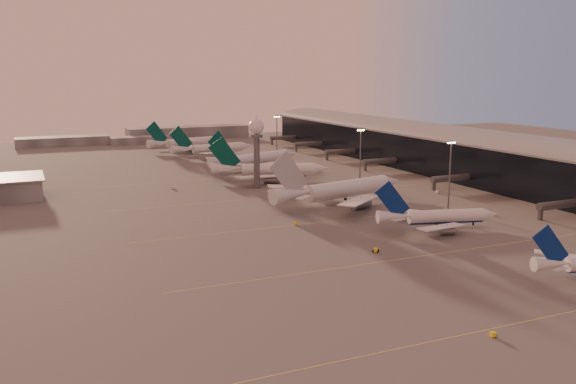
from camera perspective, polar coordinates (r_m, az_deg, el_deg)
name	(u,v)px	position (r m, az deg, el deg)	size (l,w,h in m)	color
ground	(411,272)	(156.08, 11.40, -7.34)	(700.00, 700.00, 0.00)	#4C4A4A
taxiway_markings	(389,214)	(216.95, 9.40, -2.04)	(180.00, 185.25, 0.02)	gold
terminal	(465,154)	(303.94, 16.22, 3.43)	(57.00, 362.00, 23.04)	black
radar_tower	(256,140)	(258.68, -2.97, 4.91)	(6.40, 6.40, 31.10)	#505257
mast_b	(450,171)	(228.07, 14.91, 1.89)	(3.60, 0.56, 25.00)	#505257
mast_c	(360,154)	(270.07, 6.79, 3.57)	(3.60, 0.56, 25.00)	#505257
mast_d	(277,135)	(349.21, -1.05, 5.35)	(3.60, 0.56, 25.00)	#505257
distant_horizon	(153,135)	(456.51, -12.51, 5.21)	(165.00, 37.50, 9.00)	slate
narrowbody_mid	(438,219)	(199.22, 13.82, -2.44)	(40.09, 31.59, 15.97)	silver
widebody_white	(340,193)	(231.92, 4.88, -0.11)	(62.29, 49.36, 22.25)	silver
greentail_a	(270,172)	(282.32, -1.67, 1.88)	(53.43, 42.49, 20.03)	silver
greentail_b	(255,161)	(315.93, -3.07, 2.89)	(55.74, 44.24, 21.13)	silver
greentail_c	(213,150)	(366.28, -7.05, 3.90)	(52.03, 41.79, 18.94)	silver
greentail_d	(186,144)	(399.43, -9.56, 4.44)	(52.08, 41.49, 19.39)	silver
gsv_truck_a	(495,331)	(123.58, 18.79, -12.25)	(5.23, 2.20, 2.07)	yellow
gsv_tug_mid	(376,250)	(170.70, 8.21, -5.43)	(4.22, 4.09, 1.05)	yellow
gsv_truck_b	(494,213)	(223.26, 18.75, -1.87)	(4.87, 2.56, 1.87)	silver
gsv_truck_c	(296,222)	(198.88, 0.75, -2.79)	(4.81, 4.80, 2.02)	yellow
gsv_catering_b	(438,188)	(257.57, 13.87, 0.35)	(5.81, 4.10, 4.36)	silver
gsv_tug_far	(279,196)	(242.75, -0.87, -0.37)	(3.15, 3.89, 0.96)	yellow
gsv_truck_d	(173,186)	(263.77, -10.72, 0.51)	(3.70, 6.09, 2.32)	silver
gsv_tug_hangar	(314,166)	(320.16, 2.41, 2.43)	(4.07, 3.61, 1.00)	yellow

